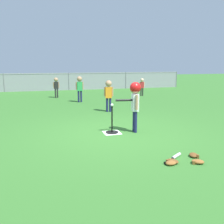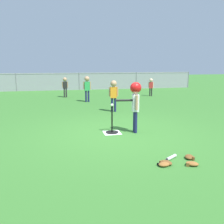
% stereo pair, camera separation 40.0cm
% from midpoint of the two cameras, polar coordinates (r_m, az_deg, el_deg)
% --- Properties ---
extents(ground_plane, '(60.00, 60.00, 0.00)m').
position_cam_midpoint_polar(ground_plane, '(6.43, 2.48, -4.95)').
color(ground_plane, '#336B28').
extents(home_plate, '(0.44, 0.44, 0.01)m').
position_cam_midpoint_polar(home_plate, '(6.50, 1.77, -4.74)').
color(home_plate, white).
rests_on(home_plate, ground_plane).
extents(batting_tee, '(0.32, 0.32, 0.69)m').
position_cam_midpoint_polar(batting_tee, '(6.47, 1.77, -3.83)').
color(batting_tee, black).
rests_on(batting_tee, ground_plane).
extents(baseball_on_tee, '(0.07, 0.07, 0.07)m').
position_cam_midpoint_polar(baseball_on_tee, '(6.34, 1.81, 1.59)').
color(baseball_on_tee, white).
rests_on(baseball_on_tee, batting_tee).
extents(batter_child, '(0.65, 0.37, 1.31)m').
position_cam_midpoint_polar(batter_child, '(6.40, 7.15, 3.45)').
color(batter_child, '#191E4C').
rests_on(batter_child, ground_plane).
extents(fielder_deep_left, '(0.26, 0.19, 0.96)m').
position_cam_midpoint_polar(fielder_deep_left, '(13.80, 9.72, 6.15)').
color(fielder_deep_left, '#262626').
rests_on(fielder_deep_left, ground_plane).
extents(fielder_near_right, '(0.34, 0.23, 1.16)m').
position_cam_midpoint_polar(fielder_near_right, '(9.17, 1.62, 4.66)').
color(fielder_near_right, '#191E4C').
rests_on(fielder_near_right, ground_plane).
extents(fielder_deep_right, '(0.35, 0.24, 1.19)m').
position_cam_midpoint_polar(fielder_deep_right, '(11.57, -4.74, 6.06)').
color(fielder_deep_right, '#191E4C').
rests_on(fielder_deep_right, ground_plane).
extents(fielder_near_left, '(0.31, 0.21, 1.05)m').
position_cam_midpoint_polar(fielder_near_left, '(13.28, -9.84, 6.20)').
color(fielder_near_left, '#262626').
rests_on(fielder_near_left, ground_plane).
extents(spare_bat_silver, '(0.53, 0.38, 0.06)m').
position_cam_midpoint_polar(spare_bat_silver, '(4.90, 15.33, -10.20)').
color(spare_bat_silver, silver).
rests_on(spare_bat_silver, ground_plane).
extents(glove_by_plate, '(0.25, 0.27, 0.07)m').
position_cam_midpoint_polar(glove_by_plate, '(4.68, 14.70, -11.16)').
color(glove_by_plate, brown).
rests_on(glove_by_plate, ground_plane).
extents(glove_near_bats, '(0.27, 0.26, 0.07)m').
position_cam_midpoint_polar(glove_near_bats, '(4.77, 20.17, -11.06)').
color(glove_near_bats, brown).
rests_on(glove_near_bats, ground_plane).
extents(glove_tossed_aside, '(0.26, 0.22, 0.07)m').
position_cam_midpoint_polar(glove_tossed_aside, '(4.61, 14.34, -11.48)').
color(glove_tossed_aside, brown).
rests_on(glove_tossed_aside, ground_plane).
extents(glove_outfield_drop, '(0.24, 0.27, 0.07)m').
position_cam_midpoint_polar(glove_outfield_drop, '(5.07, 19.48, -9.69)').
color(glove_outfield_drop, brown).
rests_on(glove_outfield_drop, ground_plane).
extents(outfield_fence, '(16.06, 0.06, 1.15)m').
position_cam_midpoint_polar(outfield_fence, '(16.94, -6.84, 7.12)').
color(outfield_fence, slate).
rests_on(outfield_fence, ground_plane).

